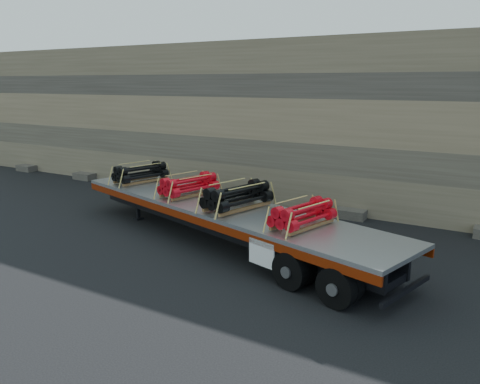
% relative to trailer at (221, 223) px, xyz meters
% --- Properties ---
extents(ground, '(120.00, 120.00, 0.00)m').
position_rel_trailer_xyz_m(ground, '(0.88, 0.29, -0.66)').
color(ground, black).
rests_on(ground, ground).
extents(rock_wall, '(44.00, 3.00, 7.00)m').
position_rel_trailer_xyz_m(rock_wall, '(0.88, 6.79, 2.84)').
color(rock_wall, '#7A6B54').
rests_on(rock_wall, ground).
extents(trailer, '(13.41, 6.07, 1.32)m').
position_rel_trailer_xyz_m(trailer, '(0.00, 0.00, 0.00)').
color(trailer, '#B3B6BB').
rests_on(trailer, ground).
extents(bundle_front, '(1.54, 2.24, 0.72)m').
position_rel_trailer_xyz_m(bundle_front, '(-4.67, 1.33, 1.02)').
color(bundle_front, black).
rests_on(bundle_front, trailer).
extents(bundle_midfront, '(1.52, 2.21, 0.71)m').
position_rel_trailer_xyz_m(bundle_midfront, '(-1.64, 0.47, 1.02)').
color(bundle_midfront, red).
rests_on(bundle_midfront, trailer).
extents(bundle_midrear, '(1.67, 2.42, 0.78)m').
position_rel_trailer_xyz_m(bundle_midrear, '(0.75, -0.21, 1.05)').
color(bundle_midrear, black).
rests_on(bundle_midrear, trailer).
extents(bundle_rear, '(1.45, 2.12, 0.68)m').
position_rel_trailer_xyz_m(bundle_rear, '(3.28, -0.93, 1.00)').
color(bundle_rear, red).
rests_on(bundle_rear, trailer).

